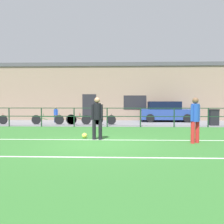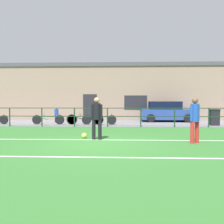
# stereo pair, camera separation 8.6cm
# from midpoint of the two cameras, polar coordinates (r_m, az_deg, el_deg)

# --- Properties ---
(ground) EXTENTS (60.00, 44.00, 0.04)m
(ground) POSITION_cam_midpoint_polar(r_m,az_deg,el_deg) (9.24, -3.55, -7.28)
(ground) COLOR #33702D
(field_line_touchline) EXTENTS (36.00, 0.11, 0.00)m
(field_line_touchline) POSITION_cam_midpoint_polar(r_m,az_deg,el_deg) (10.11, -3.05, -6.31)
(field_line_touchline) COLOR white
(field_line_touchline) RESTS_ON ground
(field_line_hash) EXTENTS (36.00, 0.11, 0.00)m
(field_line_hash) POSITION_cam_midpoint_polar(r_m,az_deg,el_deg) (7.06, -5.40, -10.16)
(field_line_hash) COLOR white
(field_line_hash) RESTS_ON ground
(pavement_strip) EXTENTS (48.00, 5.00, 0.02)m
(pavement_strip) POSITION_cam_midpoint_polar(r_m,az_deg,el_deg) (17.65, -0.78, -2.52)
(pavement_strip) COLOR slate
(pavement_strip) RESTS_ON ground
(perimeter_fence) EXTENTS (36.07, 0.07, 1.15)m
(perimeter_fence) POSITION_cam_midpoint_polar(r_m,az_deg,el_deg) (15.11, -1.28, -0.56)
(perimeter_fence) COLOR #193823
(perimeter_fence) RESTS_ON ground
(clubhouse_facade) EXTENTS (28.00, 2.56, 4.63)m
(clubhouse_facade) POSITION_cam_midpoint_polar(r_m,az_deg,el_deg) (21.30, -0.27, 4.57)
(clubhouse_facade) COLOR gray
(clubhouse_facade) RESTS_ON ground
(player_goalkeeper) EXTENTS (0.46, 0.30, 1.70)m
(player_goalkeeper) POSITION_cam_midpoint_polar(r_m,az_deg,el_deg) (10.08, -3.63, -0.84)
(player_goalkeeper) COLOR black
(player_goalkeeper) RESTS_ON ground
(player_striker) EXTENTS (0.40, 0.30, 1.68)m
(player_striker) POSITION_cam_midpoint_polar(r_m,az_deg,el_deg) (9.70, 18.10, -1.15)
(player_striker) COLOR red
(player_striker) RESTS_ON ground
(soccer_ball_match) EXTENTS (0.22, 0.22, 0.22)m
(soccer_ball_match) POSITION_cam_midpoint_polar(r_m,az_deg,el_deg) (10.59, -6.47, -5.33)
(soccer_ball_match) COLOR #E5E04C
(soccer_ball_match) RESTS_ON ground
(spectator_child) EXTENTS (0.30, 0.20, 1.12)m
(spectator_child) POSITION_cam_midpoint_polar(r_m,az_deg,el_deg) (18.43, -12.74, -0.36)
(spectator_child) COLOR #232D4C
(spectator_child) RESTS_ON pavement_strip
(parked_car_red) EXTENTS (3.88, 1.86, 1.50)m
(parked_car_red) POSITION_cam_midpoint_polar(r_m,az_deg,el_deg) (19.31, 12.00, 0.01)
(parked_car_red) COLOR #28428E
(parked_car_red) RESTS_ON pavement_strip
(bicycle_parked_0) EXTENTS (2.36, 0.04, 0.73)m
(bicycle_parked_0) POSITION_cam_midpoint_polar(r_m,az_deg,el_deg) (16.49, -6.29, -1.70)
(bicycle_parked_0) COLOR black
(bicycle_parked_0) RESTS_ON pavement_strip
(bicycle_parked_2) EXTENTS (2.39, 0.04, 0.76)m
(bicycle_parked_2) POSITION_cam_midpoint_polar(r_m,az_deg,el_deg) (16.49, -6.51, -1.65)
(bicycle_parked_2) COLOR black
(bicycle_parked_2) RESTS_ON pavement_strip
(bicycle_parked_3) EXTENTS (2.26, 0.04, 0.72)m
(bicycle_parked_3) POSITION_cam_midpoint_polar(r_m,az_deg,el_deg) (16.38, -3.21, -1.73)
(bicycle_parked_3) COLOR black
(bicycle_parked_3) RESTS_ON pavement_strip
(bicycle_parked_4) EXTENTS (2.15, 0.04, 0.72)m
(bicycle_parked_4) POSITION_cam_midpoint_polar(r_m,az_deg,el_deg) (17.03, -14.52, -1.65)
(bicycle_parked_4) COLOR black
(bicycle_parked_4) RESTS_ON pavement_strip
(trash_bin_0) EXTENTS (0.58, 0.49, 1.02)m
(trash_bin_0) POSITION_cam_midpoint_polar(r_m,az_deg,el_deg) (17.14, 21.89, -1.09)
(trash_bin_0) COLOR black
(trash_bin_0) RESTS_ON pavement_strip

